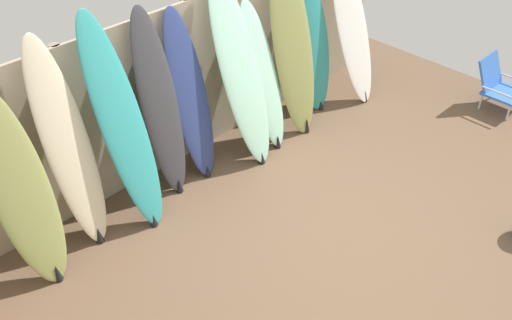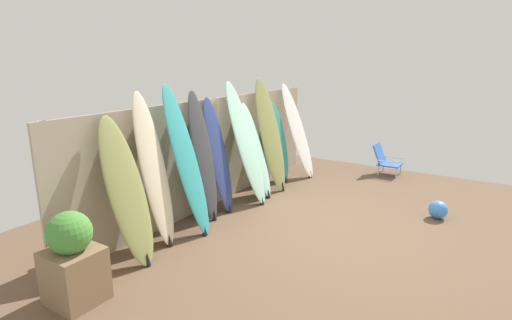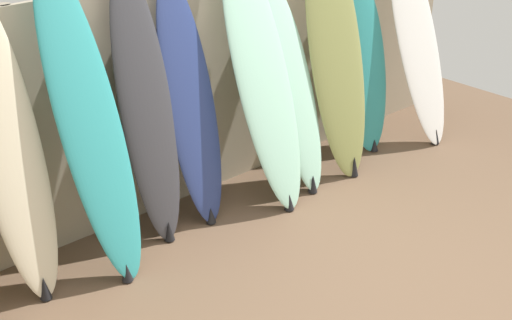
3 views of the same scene
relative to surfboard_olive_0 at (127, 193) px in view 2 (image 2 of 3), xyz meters
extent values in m
plane|color=brown|center=(2.21, -1.60, -0.89)|extent=(7.68, 7.68, 0.00)
cube|color=tan|center=(2.21, 0.40, 0.01)|extent=(6.08, 0.04, 1.80)
cylinder|color=gray|center=(-0.67, 0.44, 0.01)|extent=(0.10, 0.10, 1.80)
cylinder|color=gray|center=(0.77, 0.44, 0.01)|extent=(0.10, 0.10, 1.80)
cylinder|color=gray|center=(2.21, 0.44, 0.01)|extent=(0.10, 0.10, 1.80)
cylinder|color=gray|center=(3.65, 0.44, 0.01)|extent=(0.10, 0.10, 1.80)
cylinder|color=gray|center=(5.09, 0.44, 0.01)|extent=(0.10, 0.10, 1.80)
ellipsoid|color=olive|center=(0.00, 0.00, 0.01)|extent=(0.52, 0.67, 1.80)
cone|color=black|center=(0.00, -0.27, -0.79)|extent=(0.08, 0.08, 0.17)
ellipsoid|color=beige|center=(0.52, 0.08, 0.14)|extent=(0.45, 0.51, 2.04)
cone|color=black|center=(0.52, -0.12, -0.79)|extent=(0.08, 0.08, 0.16)
ellipsoid|color=teal|center=(1.03, -0.02, 0.17)|extent=(0.53, 0.72, 2.12)
cone|color=black|center=(1.03, -0.31, -0.81)|extent=(0.08, 0.08, 0.13)
ellipsoid|color=#38383D|center=(1.54, 0.10, 0.11)|extent=(0.42, 0.44, 1.99)
cone|color=black|center=(1.54, -0.09, -0.80)|extent=(0.08, 0.08, 0.15)
ellipsoid|color=navy|center=(1.92, 0.11, 0.04)|extent=(0.47, 0.50, 1.86)
cone|color=black|center=(1.92, -0.10, -0.81)|extent=(0.08, 0.08, 0.12)
ellipsoid|color=#9ED6BC|center=(2.51, -0.03, 0.15)|extent=(0.58, 0.79, 2.08)
cone|color=black|center=(2.51, -0.35, -0.81)|extent=(0.08, 0.08, 0.13)
ellipsoid|color=#9ED6BC|center=(2.86, -0.02, -0.04)|extent=(0.50, 0.64, 1.69)
cone|color=black|center=(2.86, -0.28, -0.80)|extent=(0.08, 0.08, 0.15)
ellipsoid|color=olive|center=(3.34, -0.03, 0.16)|extent=(0.62, 0.71, 2.10)
cone|color=black|center=(3.34, -0.30, -0.79)|extent=(0.08, 0.08, 0.18)
ellipsoid|color=teal|center=(3.87, 0.09, -0.08)|extent=(0.55, 0.50, 1.60)
cone|color=black|center=(3.87, -0.10, -0.82)|extent=(0.08, 0.08, 0.11)
ellipsoid|color=white|center=(4.42, -0.06, 0.08)|extent=(0.55, 0.77, 1.94)
cone|color=black|center=(4.42, -0.38, -0.80)|extent=(0.08, 0.08, 0.14)
cylinder|color=silver|center=(5.33, -1.92, -0.78)|extent=(0.02, 0.02, 0.22)
cylinder|color=silver|center=(5.73, -1.92, -0.78)|extent=(0.02, 0.02, 0.22)
cylinder|color=silver|center=(5.33, -1.54, -0.78)|extent=(0.02, 0.02, 0.22)
cylinder|color=silver|center=(5.73, -1.54, -0.78)|extent=(0.02, 0.02, 0.22)
cube|color=blue|center=(5.53, -1.73, -0.65)|extent=(0.48, 0.44, 0.03)
cube|color=blue|center=(5.53, -1.49, -0.45)|extent=(0.46, 0.21, 0.42)
cylinder|color=silver|center=(5.29, -1.73, -0.55)|extent=(0.02, 0.44, 0.02)
cylinder|color=silver|center=(5.77, -1.73, -0.55)|extent=(0.02, 0.44, 0.02)
cube|color=#846647|center=(-0.89, -0.19, -0.60)|extent=(0.49, 0.52, 0.57)
sphere|color=#488B38|center=(-0.89, -0.19, -0.13)|extent=(0.44, 0.44, 0.44)
sphere|color=#3F8CE5|center=(3.47, -2.99, -0.74)|extent=(0.28, 0.28, 0.28)
camera|label=1|loc=(-1.16, -3.93, 3.08)|focal=40.00mm
camera|label=2|loc=(-2.98, -3.70, 1.55)|focal=28.00mm
camera|label=3|loc=(-0.96, -3.86, 2.00)|focal=50.00mm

